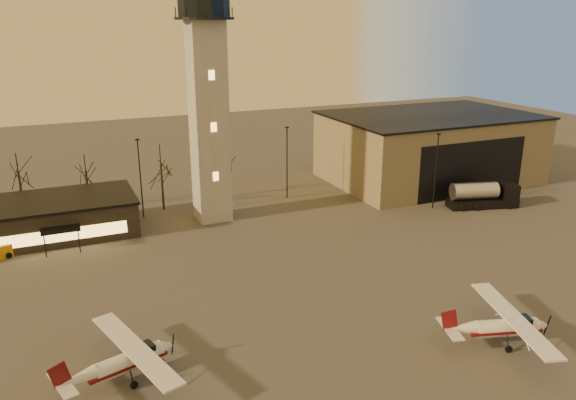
{
  "coord_description": "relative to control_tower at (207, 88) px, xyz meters",
  "views": [
    {
      "loc": [
        -18.18,
        -35.2,
        24.19
      ],
      "look_at": [
        2.95,
        13.0,
        7.09
      ],
      "focal_mm": 35.0,
      "sensor_mm": 36.0,
      "label": 1
    }
  ],
  "objects": [
    {
      "name": "terminal",
      "position": [
        -21.99,
        1.98,
        -14.17
      ],
      "size": [
        25.4,
        12.2,
        4.3
      ],
      "color": "black",
      "rests_on": "ground"
    },
    {
      "name": "control_tower",
      "position": [
        0.0,
        0.0,
        0.0
      ],
      "size": [
        6.8,
        6.8,
        32.6
      ],
      "color": "#989490",
      "rests_on": "ground"
    },
    {
      "name": "cessna_rear",
      "position": [
        -14.69,
        -29.74,
        -15.22
      ],
      "size": [
        9.37,
        11.61,
        3.22
      ],
      "rotation": [
        0.0,
        0.0,
        0.28
      ],
      "color": "silver",
      "rests_on": "ground"
    },
    {
      "name": "light_poles",
      "position": [
        0.5,
        1.0,
        -10.92
      ],
      "size": [
        58.5,
        12.25,
        10.14
      ],
      "color": "black",
      "rests_on": "ground"
    },
    {
      "name": "hangar",
      "position": [
        36.0,
        3.98,
        -11.17
      ],
      "size": [
        30.6,
        20.6,
        10.3
      ],
      "color": "#7B6950",
      "rests_on": "ground"
    },
    {
      "name": "tree_row",
      "position": [
        -13.7,
        9.16,
        -10.39
      ],
      "size": [
        37.2,
        9.2,
        8.8
      ],
      "color": "black",
      "rests_on": "ground"
    },
    {
      "name": "cessna_front",
      "position": [
        12.81,
        -36.96,
        -15.22
      ],
      "size": [
        9.39,
        11.6,
        3.22
      ],
      "rotation": [
        0.0,
        0.0,
        -0.29
      ],
      "color": "silver",
      "rests_on": "ground"
    },
    {
      "name": "ground",
      "position": [
        0.0,
        -30.0,
        -16.33
      ],
      "size": [
        220.0,
        220.0,
        0.0
      ],
      "primitive_type": "plane",
      "color": "#474542",
      "rests_on": "ground"
    },
    {
      "name": "fuel_truck",
      "position": [
        34.36,
        -10.21,
        -14.96
      ],
      "size": [
        9.66,
        5.03,
        3.45
      ],
      "rotation": [
        0.0,
        0.0,
        -0.27
      ],
      "color": "black",
      "rests_on": "ground"
    }
  ]
}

